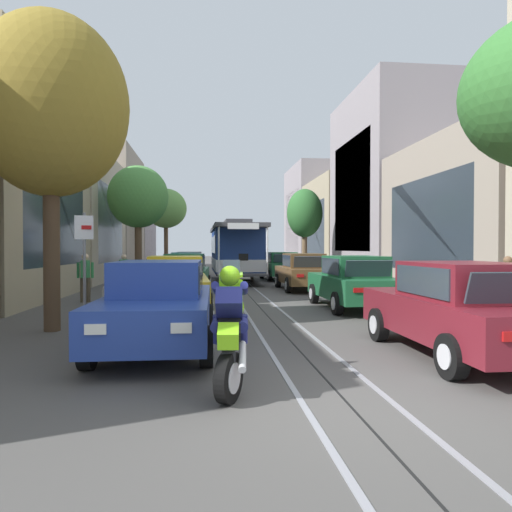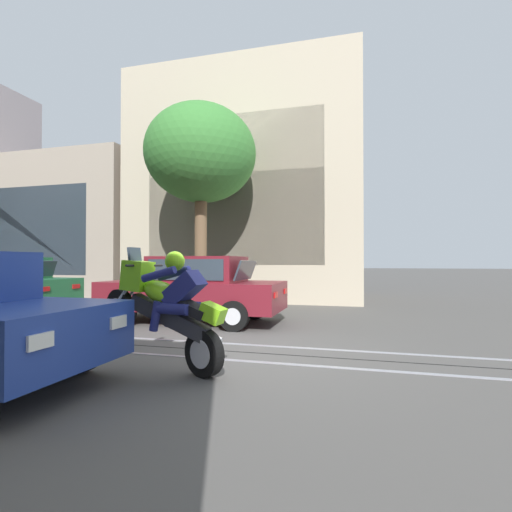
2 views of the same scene
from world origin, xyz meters
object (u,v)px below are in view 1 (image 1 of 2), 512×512
Objects in this scene: cable_car_trolley at (235,251)px; motorcycle_with_rider at (230,322)px; parked_car_silver_fifth_left at (190,264)px; pedestrian_on_left_pavement at (85,275)px; parked_car_green_second_right at (353,282)px; parked_car_maroon_near_right at (460,309)px; street_tree_kerb_left_mid at (166,209)px; parked_car_blue_near_left at (159,304)px; pedestrian_on_right_pavement at (508,283)px; parked_car_brown_mid_right at (303,272)px; fire_hydrant at (106,301)px; street_tree_kerb_left_near at (51,107)px; street_sign_post at (84,260)px; street_tree_kerb_right_second at (305,214)px; parked_car_teal_fourth_left at (186,267)px; street_tree_kerb_left_second at (138,198)px; parked_car_green_mid_left at (185,273)px; parked_car_green_fourth_right at (281,266)px; parked_car_yellow_second_left at (176,283)px; pedestrian_crossing_far at (124,270)px.

motorcycle_with_rider is (-1.34, -19.87, -0.79)m from cable_car_trolley.
cable_car_trolley is (2.66, -4.47, 0.86)m from parked_car_silver_fifth_left.
parked_car_green_second_right is at bearing -16.80° from pedestrian_on_left_pavement.
parked_car_maroon_near_right is 29.57m from street_tree_kerb_left_mid.
pedestrian_on_right_pavement is (8.61, 2.70, 0.11)m from parked_car_blue_near_left.
parked_car_brown_mid_right is 9.77m from fire_hydrant.
street_sign_post is (0.91, -0.85, -3.31)m from street_tree_kerb_left_near.
street_tree_kerb_right_second reaches higher than parked_car_silver_fifth_left.
street_tree_kerb_left_near reaches higher than parked_car_teal_fourth_left.
street_tree_kerb_left_near is at bearing -90.29° from street_tree_kerb_left_second.
parked_car_teal_fourth_left is at bearing 91.91° from parked_car_green_mid_left.
parked_car_blue_near_left and parked_car_silver_fifth_left have the same top height.
parked_car_green_mid_left is 12.96m from motorcycle_with_rider.
parked_car_maroon_near_right is (5.26, -22.95, 0.00)m from parked_car_silver_fifth_left.
street_sign_post is at bearing -95.43° from parked_car_teal_fourth_left.
street_tree_kerb_left_second reaches higher than motorcycle_with_rider.
parked_car_blue_near_left is at bearing 114.62° from motorcycle_with_rider.
parked_car_green_second_right is 2.71× the size of pedestrian_on_right_pavement.
street_sign_post is at bearing -76.02° from pedestrian_on_left_pavement.
cable_car_trolley is at bearing -150.37° from street_tree_kerb_right_second.
parked_car_teal_fourth_left is at bearing 84.57° from street_sign_post.
pedestrian_on_right_pavement reaches higher than parked_car_green_fourth_right.
parked_car_brown_mid_right is 9.13m from pedestrian_on_right_pavement.
parked_car_yellow_second_left is at bearing 129.63° from parked_car_maroon_near_right.
parked_car_green_fourth_right is 0.80× the size of street_tree_kerb_right_second.
pedestrian_on_right_pavement is at bearing -15.14° from parked_car_yellow_second_left.
parked_car_green_mid_left is 1.00× the size of parked_car_green_fourth_right.
street_tree_kerb_left_mid is at bearing 113.67° from pedestrian_on_right_pavement.
street_tree_kerb_right_second is (1.99, 8.83, 3.15)m from parked_car_brown_mid_right.
parked_car_blue_near_left is at bearing -66.61° from fire_hydrant.
parked_car_silver_fifth_left is (-0.15, 16.78, 0.00)m from parked_car_yellow_second_left.
street_tree_kerb_right_second is at bearing 61.91° from street_tree_kerb_left_near.
cable_car_trolley is 16.63m from street_sign_post.
pedestrian_on_left_pavement is (-8.25, 8.65, 0.12)m from parked_car_maroon_near_right.
street_tree_kerb_right_second reaches higher than cable_car_trolley.
pedestrian_crossing_far is (-0.55, -15.09, -3.93)m from street_tree_kerb_left_mid.
parked_car_green_mid_left is 7.53m from parked_car_green_second_right.
parked_car_green_mid_left and parked_car_teal_fourth_left have the same top height.
street_tree_kerb_right_second reaches higher than motorcycle_with_rider.
street_tree_kerb_left_mid is (-2.14, 22.23, 4.00)m from parked_car_yellow_second_left.
parked_car_maroon_near_right is at bearing -12.50° from parked_car_blue_near_left.
street_tree_kerb_right_second reaches higher than parked_car_blue_near_left.
parked_car_silver_fifth_left is 1.01× the size of parked_car_maroon_near_right.
parked_car_green_mid_left is (0.01, 10.38, 0.00)m from parked_car_blue_near_left.
pedestrian_on_right_pavement is at bearing -76.70° from parked_car_green_fourth_right.
street_sign_post is (-6.68, 2.36, 0.78)m from parked_car_maroon_near_right.
parked_car_teal_fourth_left is at bearing -152.12° from street_tree_kerb_right_second.
street_sign_post is (0.84, -13.45, -2.70)m from street_tree_kerb_left_second.
cable_car_trolley is (2.51, 12.31, 0.86)m from parked_car_yellow_second_left.
parked_car_green_fourth_right is at bearing 89.93° from parked_car_maroon_near_right.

